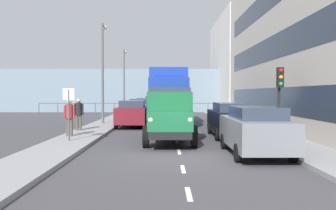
% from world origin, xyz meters
% --- Properties ---
extents(ground_plane, '(80.00, 80.00, 0.00)m').
position_xyz_m(ground_plane, '(0.00, -8.46, 0.00)').
color(ground_plane, '#423F44').
extents(sidewalk_left, '(2.02, 35.75, 0.15)m').
position_xyz_m(sidewalk_left, '(-4.62, -8.46, 0.07)').
color(sidewalk_left, gray).
rests_on(sidewalk_left, ground_plane).
extents(sidewalk_right, '(2.02, 35.75, 0.15)m').
position_xyz_m(sidewalk_right, '(4.62, -8.46, 0.07)').
color(sidewalk_right, gray).
rests_on(sidewalk_right, ground_plane).
extents(road_centreline_markings, '(0.12, 32.42, 0.01)m').
position_xyz_m(road_centreline_markings, '(0.00, -8.55, 0.00)').
color(road_centreline_markings, silver).
rests_on(road_centreline_markings, ground_plane).
extents(building_terrace, '(6.55, 24.07, 11.15)m').
position_xyz_m(building_terrace, '(-8.88, -9.48, 5.57)').
color(building_terrace, beige).
rests_on(building_terrace, ground_plane).
extents(building_far_block, '(6.54, 14.84, 10.93)m').
position_xyz_m(building_far_block, '(-8.89, -29.47, 5.47)').
color(building_far_block, silver).
rests_on(building_far_block, ground_plane).
extents(sea_horizon, '(80.00, 0.80, 5.00)m').
position_xyz_m(sea_horizon, '(0.00, -29.34, 2.50)').
color(sea_horizon, gray).
rests_on(sea_horizon, ground_plane).
extents(seawall_railing, '(28.08, 0.08, 1.20)m').
position_xyz_m(seawall_railing, '(-0.00, -25.74, 0.92)').
color(seawall_railing, '#4C5156').
rests_on(seawall_railing, ground_plane).
extents(truck_vintage_green, '(2.17, 5.64, 2.43)m').
position_xyz_m(truck_vintage_green, '(0.33, -3.38, 1.18)').
color(truck_vintage_green, black).
rests_on(truck_vintage_green, ground_plane).
extents(lorry_cargo_blue, '(2.58, 8.20, 3.87)m').
position_xyz_m(lorry_cargo_blue, '(0.32, -12.49, 2.08)').
color(lorry_cargo_blue, '#193899').
rests_on(lorry_cargo_blue, ground_plane).
extents(car_grey_kerbside_near, '(1.94, 4.37, 1.72)m').
position_xyz_m(car_grey_kerbside_near, '(-2.66, -0.32, 0.90)').
color(car_grey_kerbside_near, slate).
rests_on(car_grey_kerbside_near, ground_plane).
extents(car_black_kerbside_1, '(1.76, 4.51, 1.72)m').
position_xyz_m(car_black_kerbside_1, '(-2.66, -5.50, 0.90)').
color(car_black_kerbside_1, black).
rests_on(car_black_kerbside_1, ground_plane).
extents(car_maroon_oppositeside_0, '(1.94, 3.95, 1.72)m').
position_xyz_m(car_maroon_oppositeside_0, '(2.66, -10.72, 0.90)').
color(car_maroon_oppositeside_0, maroon).
rests_on(car_maroon_oppositeside_0, ground_plane).
extents(car_teal_oppositeside_1, '(1.87, 4.24, 1.72)m').
position_xyz_m(car_teal_oppositeside_1, '(2.66, -17.12, 0.90)').
color(car_teal_oppositeside_1, '#1E6670').
rests_on(car_teal_oppositeside_1, ground_plane).
extents(car_navy_oppositeside_2, '(1.85, 4.60, 1.72)m').
position_xyz_m(car_navy_oppositeside_2, '(2.66, -23.72, 0.90)').
color(car_navy_oppositeside_2, navy).
rests_on(car_navy_oppositeside_2, ground_plane).
extents(pedestrian_couple_a, '(0.53, 0.34, 1.75)m').
position_xyz_m(pedestrian_couple_a, '(5.08, -4.72, 1.18)').
color(pedestrian_couple_a, '#4C473D').
rests_on(pedestrian_couple_a, sidewalk_right).
extents(pedestrian_near_railing, '(0.53, 0.34, 1.74)m').
position_xyz_m(pedestrian_near_railing, '(5.30, -7.43, 1.18)').
color(pedestrian_near_railing, '#4C473D').
rests_on(pedestrian_near_railing, sidewalk_right).
extents(traffic_light_near, '(0.28, 0.41, 3.20)m').
position_xyz_m(traffic_light_near, '(-4.65, -3.88, 2.47)').
color(traffic_light_near, black).
rests_on(traffic_light_near, sidewalk_left).
extents(lamp_post_promenade, '(0.32, 1.14, 6.79)m').
position_xyz_m(lamp_post_promenade, '(4.79, -12.23, 4.17)').
color(lamp_post_promenade, '#59595B').
rests_on(lamp_post_promenade, sidewalk_right).
extents(lamp_post_far, '(0.32, 1.14, 6.29)m').
position_xyz_m(lamp_post_far, '(4.55, -22.52, 3.91)').
color(lamp_post_far, '#59595B').
rests_on(lamp_post_far, sidewalk_right).
extents(street_sign, '(0.50, 0.07, 2.25)m').
position_xyz_m(street_sign, '(4.65, -3.09, 1.68)').
color(street_sign, '#4C4C4C').
rests_on(street_sign, sidewalk_right).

